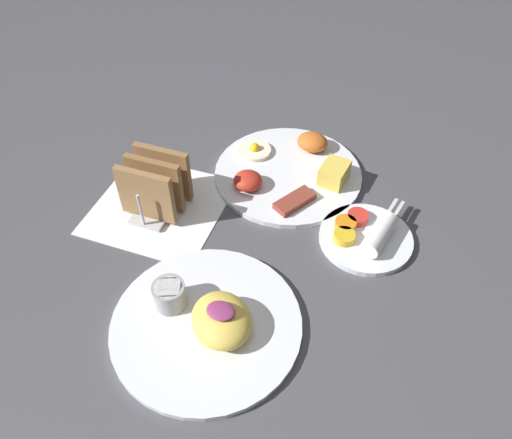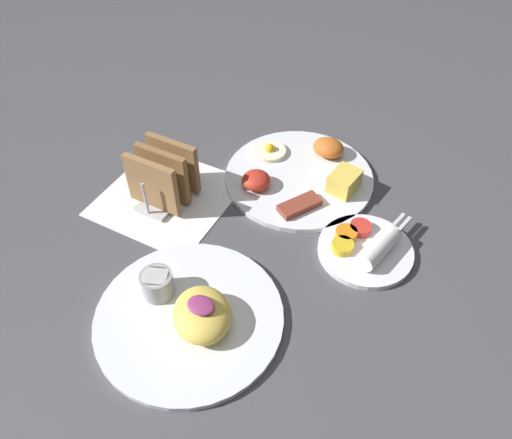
% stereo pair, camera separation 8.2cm
% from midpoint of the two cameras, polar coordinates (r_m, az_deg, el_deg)
% --- Properties ---
extents(ground_plane, '(3.00, 3.00, 0.00)m').
position_cam_midpoint_polar(ground_plane, '(0.84, -0.21, -1.36)').
color(ground_plane, '#47474C').
extents(napkin_flat, '(0.22, 0.22, 0.00)m').
position_cam_midpoint_polar(napkin_flat, '(0.91, -7.60, 2.47)').
color(napkin_flat, white).
rests_on(napkin_flat, ground_plane).
extents(plate_breakfast, '(0.28, 0.28, 0.05)m').
position_cam_midpoint_polar(plate_breakfast, '(0.94, 7.70, 4.98)').
color(plate_breakfast, white).
rests_on(plate_breakfast, ground_plane).
extents(plate_condiments, '(0.15, 0.16, 0.04)m').
position_cam_midpoint_polar(plate_condiments, '(0.83, 15.25, -3.26)').
color(plate_condiments, white).
rests_on(plate_condiments, ground_plane).
extents(plate_foreground, '(0.27, 0.27, 0.06)m').
position_cam_midpoint_polar(plate_foreground, '(0.73, -4.35, -10.84)').
color(plate_foreground, white).
rests_on(plate_foreground, ground_plane).
extents(toast_rack, '(0.10, 0.12, 0.10)m').
position_cam_midpoint_polar(toast_rack, '(0.87, -7.92, 4.83)').
color(toast_rack, '#B7B7BC').
rests_on(toast_rack, ground_plane).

